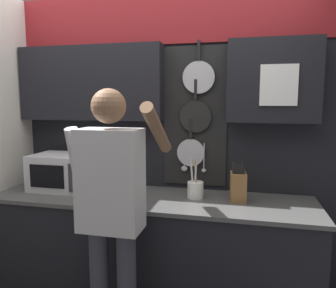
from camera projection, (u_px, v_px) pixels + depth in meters
name	position (u px, v px, depth m)	size (l,w,h in m)	color
base_cabinet_counter	(151.00, 252.00, 2.55)	(2.45, 0.66, 0.88)	black
back_wall_unit	(158.00, 117.00, 2.71)	(3.02, 0.22, 2.47)	black
microwave	(66.00, 172.00, 2.70)	(0.53, 0.37, 0.29)	silver
knife_block	(238.00, 186.00, 2.38)	(0.13, 0.16, 0.30)	brown
utensil_crock	(195.00, 189.00, 2.46)	(0.12, 0.12, 0.31)	white
person	(112.00, 201.00, 2.00)	(0.54, 0.60, 1.68)	#383842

